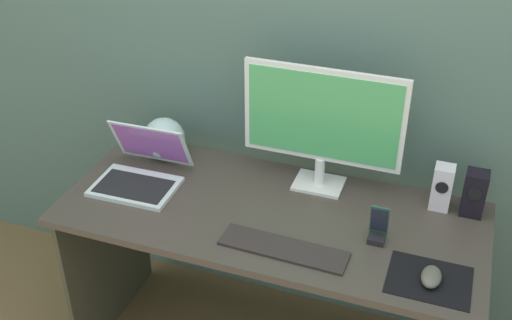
{
  "coord_description": "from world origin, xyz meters",
  "views": [
    {
      "loc": [
        0.55,
        -1.69,
        2.06
      ],
      "look_at": [
        -0.05,
        -0.02,
        0.96
      ],
      "focal_mm": 44.25,
      "sensor_mm": 36.0,
      "label": 1
    }
  ],
  "objects_px": {
    "monitor": "(323,122)",
    "speaker_near_monitor": "(442,187)",
    "speaker_right": "(474,193)",
    "laptop": "(141,172)",
    "phone_in_dock": "(378,228)",
    "keyboard_external": "(283,248)",
    "mouse": "(431,277)",
    "fishbowl": "(164,138)"
  },
  "relations": [
    {
      "from": "speaker_right",
      "to": "mouse",
      "type": "height_order",
      "value": "speaker_right"
    },
    {
      "from": "speaker_right",
      "to": "speaker_near_monitor",
      "type": "xyz_separation_m",
      "value": [
        -0.11,
        0.0,
        0.0
      ]
    },
    {
      "from": "speaker_right",
      "to": "fishbowl",
      "type": "height_order",
      "value": "speaker_right"
    },
    {
      "from": "keyboard_external",
      "to": "fishbowl",
      "type": "bearing_deg",
      "value": 149.27
    },
    {
      "from": "speaker_right",
      "to": "speaker_near_monitor",
      "type": "relative_size",
      "value": 1.0
    },
    {
      "from": "monitor",
      "to": "mouse",
      "type": "bearing_deg",
      "value": -40.83
    },
    {
      "from": "mouse",
      "to": "monitor",
      "type": "bearing_deg",
      "value": 140.4
    },
    {
      "from": "speaker_right",
      "to": "laptop",
      "type": "xyz_separation_m",
      "value": [
        -1.17,
        -0.21,
        -0.04
      ]
    },
    {
      "from": "speaker_right",
      "to": "laptop",
      "type": "distance_m",
      "value": 1.19
    },
    {
      "from": "keyboard_external",
      "to": "mouse",
      "type": "height_order",
      "value": "mouse"
    },
    {
      "from": "monitor",
      "to": "mouse",
      "type": "xyz_separation_m",
      "value": [
        0.45,
        -0.39,
        -0.25
      ]
    },
    {
      "from": "laptop",
      "to": "keyboard_external",
      "type": "relative_size",
      "value": 0.73
    },
    {
      "from": "mouse",
      "to": "phone_in_dock",
      "type": "distance_m",
      "value": 0.24
    },
    {
      "from": "speaker_right",
      "to": "phone_in_dock",
      "type": "distance_m",
      "value": 0.38
    },
    {
      "from": "fishbowl",
      "to": "phone_in_dock",
      "type": "xyz_separation_m",
      "value": [
        0.89,
        -0.24,
        -0.03
      ]
    },
    {
      "from": "phone_in_dock",
      "to": "laptop",
      "type": "bearing_deg",
      "value": 177.08
    },
    {
      "from": "laptop",
      "to": "mouse",
      "type": "relative_size",
      "value": 3.08
    },
    {
      "from": "keyboard_external",
      "to": "speaker_right",
      "type": "bearing_deg",
      "value": 37.97
    },
    {
      "from": "monitor",
      "to": "fishbowl",
      "type": "xyz_separation_m",
      "value": [
        -0.63,
        -0.0,
        -0.19
      ]
    },
    {
      "from": "speaker_near_monitor",
      "to": "fishbowl",
      "type": "bearing_deg",
      "value": -179.29
    },
    {
      "from": "speaker_right",
      "to": "fishbowl",
      "type": "xyz_separation_m",
      "value": [
        -1.17,
        -0.01,
        -0.01
      ]
    },
    {
      "from": "speaker_right",
      "to": "keyboard_external",
      "type": "relative_size",
      "value": 0.4
    },
    {
      "from": "fishbowl",
      "to": "phone_in_dock",
      "type": "distance_m",
      "value": 0.93
    },
    {
      "from": "monitor",
      "to": "speaker_near_monitor",
      "type": "distance_m",
      "value": 0.47
    },
    {
      "from": "monitor",
      "to": "phone_in_dock",
      "type": "bearing_deg",
      "value": -43.19
    },
    {
      "from": "laptop",
      "to": "fishbowl",
      "type": "bearing_deg",
      "value": 89.9
    },
    {
      "from": "speaker_near_monitor",
      "to": "laptop",
      "type": "relative_size",
      "value": 0.55
    },
    {
      "from": "laptop",
      "to": "keyboard_external",
      "type": "bearing_deg",
      "value": -17.52
    },
    {
      "from": "keyboard_external",
      "to": "mouse",
      "type": "relative_size",
      "value": 4.19
    },
    {
      "from": "laptop",
      "to": "fishbowl",
      "type": "height_order",
      "value": "laptop"
    },
    {
      "from": "monitor",
      "to": "speaker_near_monitor",
      "type": "relative_size",
      "value": 3.42
    },
    {
      "from": "speaker_right",
      "to": "fishbowl",
      "type": "relative_size",
      "value": 1.01
    },
    {
      "from": "mouse",
      "to": "laptop",
      "type": "bearing_deg",
      "value": 171.31
    },
    {
      "from": "speaker_near_monitor",
      "to": "mouse",
      "type": "xyz_separation_m",
      "value": [
        0.02,
        -0.4,
        -0.06
      ]
    },
    {
      "from": "phone_in_dock",
      "to": "speaker_right",
      "type": "bearing_deg",
      "value": 42.5
    },
    {
      "from": "speaker_right",
      "to": "phone_in_dock",
      "type": "bearing_deg",
      "value": -137.5
    },
    {
      "from": "phone_in_dock",
      "to": "speaker_near_monitor",
      "type": "bearing_deg",
      "value": 56.19
    },
    {
      "from": "speaker_near_monitor",
      "to": "keyboard_external",
      "type": "relative_size",
      "value": 0.4
    },
    {
      "from": "phone_in_dock",
      "to": "mouse",
      "type": "bearing_deg",
      "value": -37.27
    },
    {
      "from": "fishbowl",
      "to": "keyboard_external",
      "type": "bearing_deg",
      "value": -32.41
    },
    {
      "from": "fishbowl",
      "to": "monitor",
      "type": "bearing_deg",
      "value": 0.26
    },
    {
      "from": "speaker_near_monitor",
      "to": "phone_in_dock",
      "type": "bearing_deg",
      "value": -123.81
    }
  ]
}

